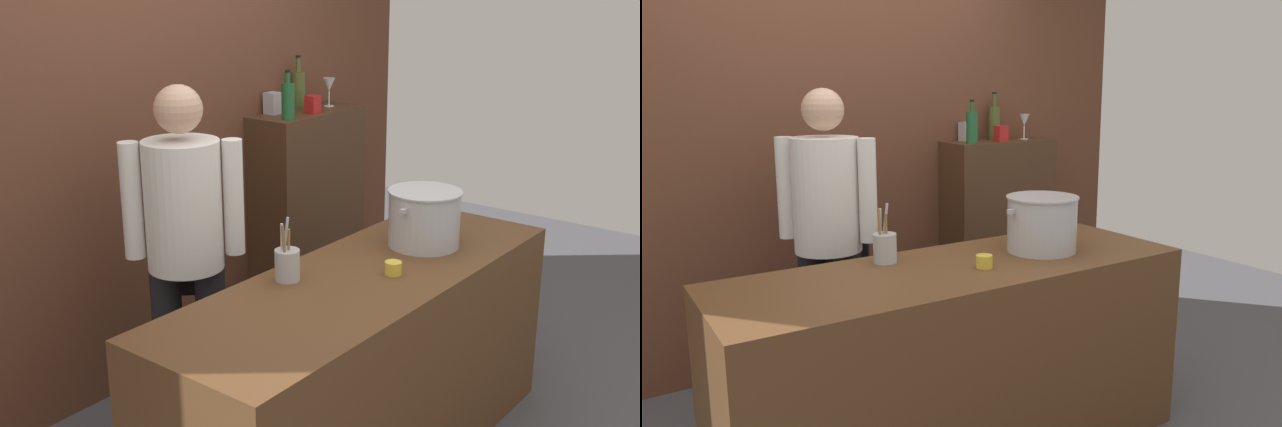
# 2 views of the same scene
# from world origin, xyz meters

# --- Properties ---
(brick_back_panel) EXTENTS (4.40, 0.10, 3.00)m
(brick_back_panel) POSITION_xyz_m (0.00, 1.40, 1.50)
(brick_back_panel) COLOR brown
(brick_back_panel) RESTS_ON ground_plane
(prep_counter) EXTENTS (2.10, 0.70, 0.90)m
(prep_counter) POSITION_xyz_m (0.00, 0.00, 0.45)
(prep_counter) COLOR brown
(prep_counter) RESTS_ON ground_plane
(bar_cabinet) EXTENTS (0.76, 0.32, 1.31)m
(bar_cabinet) POSITION_xyz_m (1.09, 1.19, 0.66)
(bar_cabinet) COLOR #472D1C
(bar_cabinet) RESTS_ON ground_plane
(chef) EXTENTS (0.44, 0.44, 1.66)m
(chef) POSITION_xyz_m (-0.29, 0.77, 0.96)
(chef) COLOR black
(chef) RESTS_ON ground_plane
(stockpot_large) EXTENTS (0.40, 0.34, 0.26)m
(stockpot_large) POSITION_xyz_m (0.47, -0.00, 1.03)
(stockpot_large) COLOR #B7BABF
(stockpot_large) RESTS_ON prep_counter
(utensil_crock) EXTENTS (0.10, 0.10, 0.26)m
(utensil_crock) POSITION_xyz_m (-0.24, 0.22, 0.97)
(utensil_crock) COLOR #B7BABF
(utensil_crock) RESTS_ON prep_counter
(butter_jar) EXTENTS (0.07, 0.07, 0.06)m
(butter_jar) POSITION_xyz_m (0.08, -0.09, 0.93)
(butter_jar) COLOR yellow
(butter_jar) RESTS_ON prep_counter
(wine_bottle_green) EXTENTS (0.08, 0.08, 0.28)m
(wine_bottle_green) POSITION_xyz_m (0.81, 1.10, 1.42)
(wine_bottle_green) COLOR #1E592D
(wine_bottle_green) RESTS_ON bar_cabinet
(wine_bottle_olive) EXTENTS (0.08, 0.08, 0.32)m
(wine_bottle_olive) POSITION_xyz_m (1.11, 1.27, 1.43)
(wine_bottle_olive) COLOR #475123
(wine_bottle_olive) RESTS_ON bar_cabinet
(wine_glass_short) EXTENTS (0.07, 0.07, 0.18)m
(wine_glass_short) POSITION_xyz_m (1.31, 1.19, 1.44)
(wine_glass_short) COLOR silver
(wine_glass_short) RESTS_ON bar_cabinet
(spice_tin_red) EXTENTS (0.07, 0.07, 0.10)m
(spice_tin_red) POSITION_xyz_m (1.06, 1.12, 1.37)
(spice_tin_red) COLOR red
(spice_tin_red) RESTS_ON bar_cabinet
(spice_tin_silver) EXTENTS (0.08, 0.08, 0.13)m
(spice_tin_silver) POSITION_xyz_m (0.90, 1.29, 1.38)
(spice_tin_silver) COLOR #B2B2B7
(spice_tin_silver) RESTS_ON bar_cabinet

